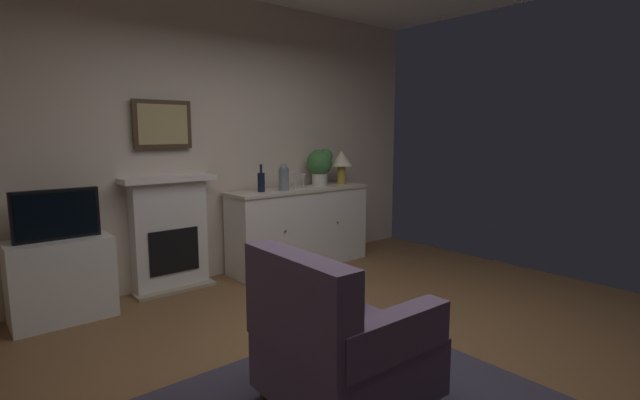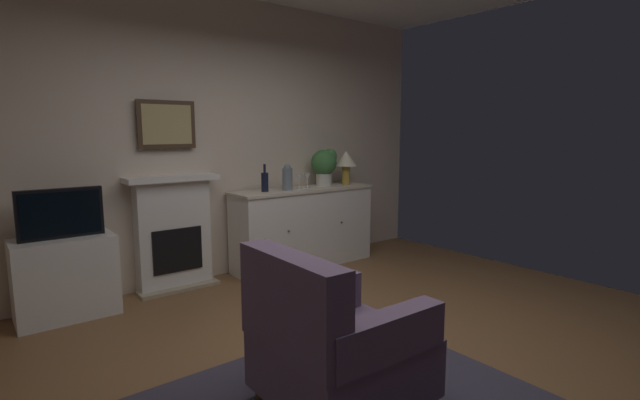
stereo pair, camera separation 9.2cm
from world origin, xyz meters
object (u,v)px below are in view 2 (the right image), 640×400
(wine_bottle, at_px, (265,181))
(tv_cabinet, at_px, (66,277))
(sideboard_cabinet, at_px, (304,227))
(table_lamp, at_px, (346,161))
(framed_picture, at_px, (167,124))
(tv_set, at_px, (61,213))
(wine_glass_left, at_px, (299,178))
(potted_plant_small, at_px, (325,164))
(vase_decorative, at_px, (287,177))
(wine_glass_center, at_px, (307,177))
(armchair, at_px, (333,345))
(fireplace_unit, at_px, (174,232))

(wine_bottle, bearing_deg, tv_cabinet, 179.69)
(sideboard_cabinet, distance_m, table_lamp, 0.96)
(sideboard_cabinet, height_order, table_lamp, table_lamp)
(framed_picture, relative_size, tv_set, 0.89)
(wine_glass_left, relative_size, tv_set, 0.27)
(table_lamp, height_order, potted_plant_small, potted_plant_small)
(table_lamp, bearing_deg, tv_set, -179.85)
(table_lamp, height_order, wine_glass_left, table_lamp)
(tv_cabinet, bearing_deg, vase_decorative, -1.72)
(table_lamp, distance_m, tv_cabinet, 3.16)
(wine_bottle, distance_m, potted_plant_small, 0.86)
(wine_glass_center, distance_m, armchair, 2.86)
(fireplace_unit, bearing_deg, vase_decorative, -10.86)
(armchair, bearing_deg, wine_glass_left, 57.78)
(framed_picture, distance_m, table_lamp, 2.12)
(framed_picture, xyz_separation_m, wine_bottle, (0.93, -0.22, -0.58))
(fireplace_unit, height_order, table_lamp, table_lamp)
(wine_bottle, height_order, vase_decorative, wine_bottle)
(wine_glass_center, height_order, vase_decorative, vase_decorative)
(sideboard_cabinet, distance_m, tv_cabinet, 2.41)
(tv_cabinet, bearing_deg, wine_glass_left, -1.26)
(wine_glass_left, height_order, tv_cabinet, wine_glass_left)
(tv_cabinet, bearing_deg, tv_set, -90.00)
(framed_picture, height_order, tv_cabinet, framed_picture)
(wine_glass_center, bearing_deg, tv_cabinet, 178.81)
(vase_decorative, distance_m, armchair, 2.71)
(sideboard_cabinet, xyz_separation_m, wine_glass_center, (0.03, -0.04, 0.57))
(wine_glass_center, bearing_deg, sideboard_cabinet, 126.84)
(wine_bottle, relative_size, armchair, 0.32)
(sideboard_cabinet, bearing_deg, table_lamp, 0.00)
(framed_picture, bearing_deg, wine_glass_left, -10.84)
(table_lamp, distance_m, potted_plant_small, 0.30)
(wine_bottle, bearing_deg, wine_glass_center, -4.34)
(table_lamp, height_order, armchair, table_lamp)
(wine_bottle, distance_m, wine_glass_left, 0.42)
(fireplace_unit, bearing_deg, potted_plant_small, -4.24)
(table_lamp, xyz_separation_m, wine_bottle, (-1.14, 0.00, -0.17))
(tv_cabinet, xyz_separation_m, potted_plant_small, (2.75, 0.03, 0.81))
(wine_bottle, xyz_separation_m, armchair, (-1.04, -2.35, -0.62))
(wine_bottle, bearing_deg, armchair, -113.84)
(framed_picture, bearing_deg, tv_set, -166.69)
(framed_picture, bearing_deg, wine_bottle, -13.13)
(wine_glass_center, relative_size, vase_decorative, 0.59)
(tv_set, bearing_deg, wine_glass_left, -0.69)
(table_lamp, bearing_deg, tv_cabinet, 179.72)
(table_lamp, relative_size, vase_decorative, 1.42)
(fireplace_unit, relative_size, tv_set, 1.77)
(framed_picture, bearing_deg, potted_plant_small, -5.69)
(table_lamp, relative_size, armchair, 0.43)
(wine_glass_left, bearing_deg, potted_plant_small, 10.82)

